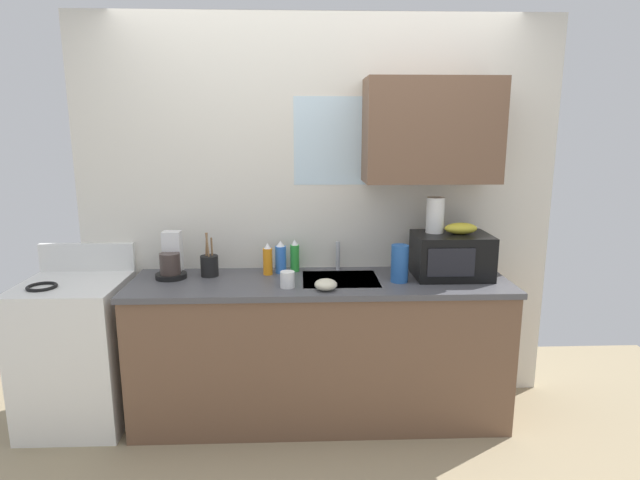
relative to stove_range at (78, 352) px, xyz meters
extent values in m
cube|color=silver|center=(1.50, 0.35, 0.79)|extent=(3.07, 0.10, 2.50)
cube|color=brown|center=(2.18, 0.14, 1.33)|extent=(0.81, 0.32, 0.62)
cube|color=silver|center=(1.62, 0.31, 1.27)|extent=(0.56, 0.02, 0.55)
cube|color=brown|center=(1.50, 0.00, -0.03)|extent=(2.27, 0.60, 0.86)
cube|color=#4C4C51|center=(1.50, 0.00, 0.42)|extent=(2.30, 0.63, 0.03)
cube|color=#9EA0A5|center=(1.62, 0.02, 0.37)|extent=(0.46, 0.38, 0.14)
cylinder|color=#B2B5BA|center=(1.62, 0.24, 0.54)|extent=(0.03, 0.03, 0.19)
cube|color=white|center=(0.00, 0.00, -0.01)|extent=(0.60, 0.60, 0.90)
torus|color=black|center=(-0.12, -0.10, 0.45)|extent=(0.17, 0.17, 0.02)
cube|color=white|center=(0.00, 0.28, 0.53)|extent=(0.60, 0.04, 0.18)
cube|color=black|center=(2.31, 0.05, 0.58)|extent=(0.46, 0.34, 0.27)
cube|color=black|center=(2.26, -0.13, 0.58)|extent=(0.28, 0.01, 0.17)
ellipsoid|color=gold|center=(2.36, 0.05, 0.75)|extent=(0.20, 0.11, 0.07)
cylinder|color=white|center=(2.21, 0.10, 0.82)|extent=(0.11, 0.11, 0.22)
cylinder|color=black|center=(0.58, 0.08, 0.46)|extent=(0.19, 0.19, 0.03)
cylinder|color=#3F332D|center=(0.58, 0.07, 0.54)|extent=(0.12, 0.12, 0.13)
cube|color=silver|center=(0.58, 0.15, 0.59)|extent=(0.11, 0.09, 0.26)
cylinder|color=green|center=(1.34, 0.21, 0.53)|extent=(0.06, 0.06, 0.17)
cone|color=white|center=(1.34, 0.21, 0.63)|extent=(0.04, 0.04, 0.04)
cylinder|color=blue|center=(1.25, 0.18, 0.53)|extent=(0.07, 0.07, 0.17)
cone|color=white|center=(1.25, 0.18, 0.63)|extent=(0.05, 0.05, 0.04)
cylinder|color=orange|center=(1.17, 0.14, 0.53)|extent=(0.06, 0.06, 0.17)
cone|color=white|center=(1.17, 0.14, 0.63)|extent=(0.04, 0.04, 0.04)
cylinder|color=#2659A5|center=(1.97, -0.05, 0.56)|extent=(0.10, 0.10, 0.23)
cylinder|color=white|center=(1.30, -0.14, 0.49)|extent=(0.08, 0.08, 0.09)
cylinder|color=black|center=(0.81, 0.12, 0.51)|extent=(0.11, 0.11, 0.13)
cylinder|color=olive|center=(0.80, 0.12, 0.60)|extent=(0.03, 0.01, 0.24)
cylinder|color=olive|center=(0.83, 0.13, 0.58)|extent=(0.01, 0.03, 0.21)
cylinder|color=olive|center=(0.81, 0.10, 0.60)|extent=(0.03, 0.01, 0.24)
ellipsoid|color=beige|center=(1.52, -0.20, 0.47)|extent=(0.13, 0.13, 0.06)
camera|label=1|loc=(1.38, -3.08, 1.35)|focal=29.58mm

